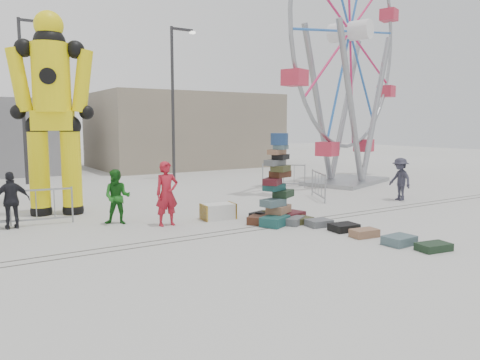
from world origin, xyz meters
TOP-DOWN VIEW (x-y plane):
  - ground at (0.00, 0.00)m, footprint 90.00×90.00m
  - track_line_near at (0.00, 0.60)m, footprint 40.00×0.04m
  - track_line_far at (0.00, 1.00)m, footprint 40.00×0.04m
  - building_right at (7.00, 20.00)m, footprint 12.00×8.00m
  - lamp_post_right at (3.09, 13.00)m, footprint 1.41×0.25m
  - lamp_post_left at (-3.91, 15.00)m, footprint 1.41×0.25m
  - suitcase_tower at (1.04, 1.18)m, footprint 2.06×1.80m
  - crash_test_dummy at (-4.35, 6.03)m, footprint 2.64×1.33m
  - ferris_wheel at (9.63, 6.84)m, footprint 10.69×4.22m
  - steamer_trunk at (-0.24, 2.54)m, footprint 1.09×0.70m
  - row_case_0 at (1.56, 0.70)m, footprint 0.69×0.59m
  - row_case_1 at (1.73, 0.06)m, footprint 0.75×0.61m
  - row_case_2 at (1.91, -0.78)m, footprint 0.79×0.63m
  - row_case_3 at (1.86, -1.57)m, footprint 0.77×0.52m
  - row_case_4 at (1.98, -2.60)m, footprint 0.78×0.60m
  - row_case_5 at (2.23, -3.39)m, footprint 0.86×0.60m
  - barricade_dummy_c at (-5.21, 4.60)m, footprint 2.00×0.35m
  - barricade_wheel_front at (5.04, 3.79)m, footprint 1.01×1.82m
  - barricade_wheel_back at (6.07, 7.37)m, footprint 1.46×1.51m
  - pedestrian_red at (-1.97, 2.53)m, footprint 0.71×0.48m
  - pedestrian_green at (-3.13, 3.50)m, footprint 1.00×0.94m
  - pedestrian_black at (-5.86, 4.50)m, footprint 0.96×0.41m
  - pedestrian_grey at (7.57, 1.90)m, footprint 0.78×1.16m

SIDE VIEW (x-z plane):
  - ground at x=0.00m, z-range 0.00..0.00m
  - track_line_near at x=0.00m, z-range 0.00..0.01m
  - track_line_far at x=0.00m, z-range 0.00..0.01m
  - row_case_5 at x=2.23m, z-range 0.00..0.18m
  - row_case_0 at x=1.56m, z-range 0.00..0.18m
  - row_case_1 at x=1.73m, z-range 0.00..0.20m
  - row_case_2 at x=1.91m, z-range 0.00..0.21m
  - row_case_3 at x=1.86m, z-range 0.00..0.21m
  - row_case_4 at x=1.98m, z-range 0.00..0.23m
  - steamer_trunk at x=-0.24m, z-range 0.00..0.48m
  - barricade_dummy_c at x=-5.21m, z-range 0.00..1.10m
  - barricade_wheel_front at x=5.04m, z-range 0.00..1.10m
  - barricade_wheel_back at x=6.07m, z-range 0.00..1.10m
  - suitcase_tower at x=1.04m, z-range -0.59..2.10m
  - pedestrian_green at x=-3.13m, z-range 0.00..1.64m
  - pedestrian_black at x=-5.86m, z-range 0.00..1.64m
  - pedestrian_grey at x=7.57m, z-range 0.00..1.66m
  - pedestrian_red at x=-1.97m, z-range 0.00..1.90m
  - building_right at x=7.00m, z-range 0.00..5.00m
  - crash_test_dummy at x=-4.35m, z-range 0.18..6.90m
  - lamp_post_right at x=3.09m, z-range 0.48..8.48m
  - lamp_post_left at x=-3.91m, z-range 0.48..8.48m
  - ferris_wheel at x=9.63m, z-range -0.10..13.04m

